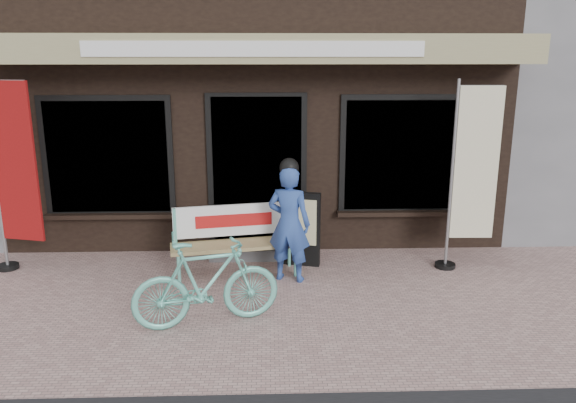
{
  "coord_description": "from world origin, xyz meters",
  "views": [
    {
      "loc": [
        0.16,
        -5.53,
        2.69
      ],
      "look_at": [
        0.38,
        0.7,
        1.05
      ],
      "focal_mm": 35.0,
      "sensor_mm": 36.0,
      "label": 1
    }
  ],
  "objects_px": {
    "bicycle": "(206,283)",
    "menu_stand": "(301,228)",
    "bench": "(235,235)",
    "person": "(289,221)",
    "nobori_cream": "(471,174)",
    "nobori_red": "(13,173)"
  },
  "relations": [
    {
      "from": "bench",
      "to": "nobori_red",
      "type": "distance_m",
      "value": 2.83
    },
    {
      "from": "bicycle",
      "to": "nobori_cream",
      "type": "height_order",
      "value": "nobori_cream"
    },
    {
      "from": "person",
      "to": "nobori_cream",
      "type": "bearing_deg",
      "value": 26.42
    },
    {
      "from": "nobori_cream",
      "to": "menu_stand",
      "type": "height_order",
      "value": "nobori_cream"
    },
    {
      "from": "person",
      "to": "bicycle",
      "type": "xyz_separation_m",
      "value": [
        -0.88,
        -1.15,
        -0.3
      ]
    },
    {
      "from": "nobori_cream",
      "to": "nobori_red",
      "type": "bearing_deg",
      "value": -179.33
    },
    {
      "from": "bicycle",
      "to": "menu_stand",
      "type": "bearing_deg",
      "value": -48.4
    },
    {
      "from": "person",
      "to": "nobori_red",
      "type": "height_order",
      "value": "nobori_red"
    },
    {
      "from": "nobori_cream",
      "to": "bench",
      "type": "bearing_deg",
      "value": -176.58
    },
    {
      "from": "person",
      "to": "nobori_red",
      "type": "relative_size",
      "value": 0.61
    },
    {
      "from": "nobori_red",
      "to": "menu_stand",
      "type": "distance_m",
      "value": 3.64
    },
    {
      "from": "bicycle",
      "to": "menu_stand",
      "type": "height_order",
      "value": "menu_stand"
    },
    {
      "from": "person",
      "to": "menu_stand",
      "type": "distance_m",
      "value": 0.57
    },
    {
      "from": "bicycle",
      "to": "menu_stand",
      "type": "relative_size",
      "value": 1.53
    },
    {
      "from": "bench",
      "to": "nobori_cream",
      "type": "xyz_separation_m",
      "value": [
        2.95,
        0.1,
        0.73
      ]
    },
    {
      "from": "bench",
      "to": "menu_stand",
      "type": "bearing_deg",
      "value": 6.55
    },
    {
      "from": "nobori_red",
      "to": "bicycle",
      "type": "bearing_deg",
      "value": -17.95
    },
    {
      "from": "bicycle",
      "to": "nobori_cream",
      "type": "bearing_deg",
      "value": -80.67
    },
    {
      "from": "person",
      "to": "bicycle",
      "type": "height_order",
      "value": "person"
    },
    {
      "from": "bench",
      "to": "person",
      "type": "height_order",
      "value": "person"
    },
    {
      "from": "bicycle",
      "to": "nobori_cream",
      "type": "relative_size",
      "value": 0.62
    },
    {
      "from": "bench",
      "to": "menu_stand",
      "type": "xyz_separation_m",
      "value": [
        0.84,
        0.26,
        -0.01
      ]
    }
  ]
}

